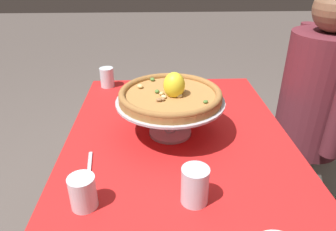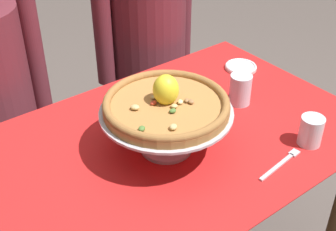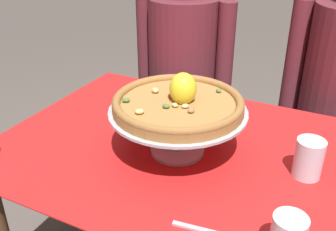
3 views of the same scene
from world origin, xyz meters
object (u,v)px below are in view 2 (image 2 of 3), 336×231
(pizza_stand, at_px, (166,120))
(pizza, at_px, (166,104))
(water_glass_side_right, at_px, (240,91))
(diner_right, at_px, (146,51))
(water_glass_front_right, at_px, (311,133))
(side_plate, at_px, (241,67))
(dinner_fork, at_px, (282,163))

(pizza_stand, height_order, pizza, pizza)
(water_glass_side_right, xyz_separation_m, diner_right, (0.06, 0.67, -0.12))
(water_glass_front_right, xyz_separation_m, side_plate, (0.18, 0.48, -0.03))
(pizza_stand, distance_m, diner_right, 0.85)
(pizza_stand, height_order, side_plate, pizza_stand)
(water_glass_front_right, height_order, side_plate, water_glass_front_right)
(pizza, relative_size, water_glass_side_right, 3.39)
(water_glass_side_right, bearing_deg, diner_right, 84.73)
(pizza, xyz_separation_m, water_glass_side_right, (0.37, 0.05, -0.12))
(pizza_stand, xyz_separation_m, water_glass_front_right, (0.37, -0.25, -0.07))
(pizza, height_order, water_glass_side_right, pizza)
(side_plate, relative_size, dinner_fork, 0.66)
(pizza_stand, bearing_deg, water_glass_front_right, -34.33)
(pizza_stand, relative_size, water_glass_side_right, 3.62)
(pizza, distance_m, water_glass_front_right, 0.47)
(side_plate, xyz_separation_m, diner_right, (-0.12, 0.49, -0.09))
(water_glass_front_right, bearing_deg, dinner_fork, -173.83)
(dinner_fork, bearing_deg, pizza_stand, 130.24)
(diner_right, bearing_deg, pizza_stand, -120.90)
(pizza_stand, distance_m, water_glass_side_right, 0.37)
(side_plate, bearing_deg, water_glass_front_right, -110.48)
(pizza_stand, xyz_separation_m, side_plate, (0.55, 0.23, -0.10))
(pizza_stand, bearing_deg, water_glass_side_right, 7.67)
(water_glass_side_right, bearing_deg, side_plate, 43.57)
(pizza_stand, height_order, water_glass_side_right, pizza_stand)
(side_plate, relative_size, diner_right, 0.10)
(water_glass_side_right, height_order, dinner_fork, water_glass_side_right)
(water_glass_side_right, height_order, diner_right, diner_right)
(water_glass_front_right, bearing_deg, pizza_stand, 145.67)
(pizza_stand, distance_m, pizza, 0.06)
(dinner_fork, xyz_separation_m, diner_right, (0.20, 0.99, -0.08))
(pizza, bearing_deg, water_glass_front_right, -34.46)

